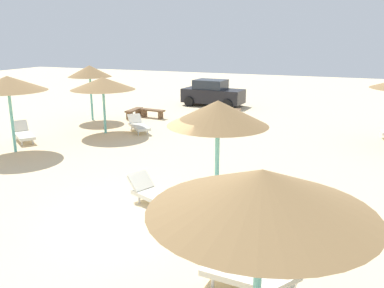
{
  "coord_description": "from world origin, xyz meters",
  "views": [
    {
      "loc": [
        4.67,
        -8.4,
        4.51
      ],
      "look_at": [
        0.0,
        3.0,
        1.2
      ],
      "focal_mm": 37.71,
      "sensor_mm": 36.0,
      "label": 1
    }
  ],
  "objects_px": {
    "parasol_3": "(262,191)",
    "bench_0": "(237,113)",
    "parasol_4": "(218,113)",
    "parasol_8": "(90,71)",
    "lounger_0": "(23,134)",
    "lounger_4": "(156,194)",
    "lounger_3": "(255,276)",
    "bench_1": "(152,112)",
    "bench_2": "(134,112)",
    "parasol_0": "(8,84)",
    "parked_car": "(213,93)",
    "lounger_5": "(138,125)",
    "parasol_5": "(103,84)"
  },
  "relations": [
    {
      "from": "parasol_3",
      "to": "bench_0",
      "type": "distance_m",
      "value": 17.26
    },
    {
      "from": "parasol_4",
      "to": "parasol_8",
      "type": "relative_size",
      "value": 0.99
    },
    {
      "from": "lounger_0",
      "to": "lounger_4",
      "type": "distance_m",
      "value": 9.57
    },
    {
      "from": "lounger_3",
      "to": "bench_1",
      "type": "distance_m",
      "value": 16.46
    },
    {
      "from": "lounger_0",
      "to": "bench_2",
      "type": "height_order",
      "value": "lounger_0"
    },
    {
      "from": "parasol_3",
      "to": "lounger_0",
      "type": "height_order",
      "value": "parasol_3"
    },
    {
      "from": "parasol_0",
      "to": "parked_car",
      "type": "xyz_separation_m",
      "value": [
        3.65,
        13.45,
        -1.91
      ]
    },
    {
      "from": "parasol_3",
      "to": "lounger_3",
      "type": "relative_size",
      "value": 1.65
    },
    {
      "from": "parasol_3",
      "to": "lounger_5",
      "type": "distance_m",
      "value": 14.66
    },
    {
      "from": "parasol_8",
      "to": "lounger_4",
      "type": "height_order",
      "value": "parasol_8"
    },
    {
      "from": "parasol_4",
      "to": "bench_2",
      "type": "relative_size",
      "value": 1.96
    },
    {
      "from": "parasol_4",
      "to": "bench_1",
      "type": "xyz_separation_m",
      "value": [
        -7.46,
        10.59,
        -2.3
      ]
    },
    {
      "from": "bench_1",
      "to": "parked_car",
      "type": "xyz_separation_m",
      "value": [
        1.76,
        5.21,
        0.48
      ]
    },
    {
      "from": "lounger_0",
      "to": "parasol_5",
      "type": "bearing_deg",
      "value": 46.65
    },
    {
      "from": "parasol_5",
      "to": "bench_0",
      "type": "xyz_separation_m",
      "value": [
        4.89,
        5.58,
        -2.02
      ]
    },
    {
      "from": "bench_2",
      "to": "parasol_3",
      "type": "bearing_deg",
      "value": -54.1
    },
    {
      "from": "parasol_0",
      "to": "bench_0",
      "type": "distance_m",
      "value": 11.85
    },
    {
      "from": "parasol_4",
      "to": "bench_1",
      "type": "distance_m",
      "value": 13.16
    },
    {
      "from": "lounger_3",
      "to": "lounger_4",
      "type": "height_order",
      "value": "lounger_4"
    },
    {
      "from": "parasol_5",
      "to": "lounger_5",
      "type": "xyz_separation_m",
      "value": [
        1.32,
        0.87,
        -2.05
      ]
    },
    {
      "from": "parasol_3",
      "to": "parasol_5",
      "type": "relative_size",
      "value": 1.05
    },
    {
      "from": "lounger_3",
      "to": "bench_0",
      "type": "distance_m",
      "value": 15.78
    },
    {
      "from": "parasol_4",
      "to": "parasol_0",
      "type": "bearing_deg",
      "value": 165.91
    },
    {
      "from": "lounger_5",
      "to": "parasol_5",
      "type": "bearing_deg",
      "value": -146.67
    },
    {
      "from": "bench_1",
      "to": "parasol_3",
      "type": "bearing_deg",
      "value": -57.36
    },
    {
      "from": "parasol_3",
      "to": "lounger_3",
      "type": "xyz_separation_m",
      "value": [
        -0.32,
        1.32,
        -2.17
      ]
    },
    {
      "from": "parasol_0",
      "to": "bench_2",
      "type": "relative_size",
      "value": 2.0
    },
    {
      "from": "parasol_8",
      "to": "lounger_5",
      "type": "relative_size",
      "value": 1.67
    },
    {
      "from": "parasol_4",
      "to": "lounger_0",
      "type": "relative_size",
      "value": 1.58
    },
    {
      "from": "lounger_0",
      "to": "bench_0",
      "type": "height_order",
      "value": "lounger_0"
    },
    {
      "from": "parasol_8",
      "to": "bench_0",
      "type": "relative_size",
      "value": 1.93
    },
    {
      "from": "parasol_8",
      "to": "bench_0",
      "type": "xyz_separation_m",
      "value": [
        7.33,
        3.22,
        -2.32
      ]
    },
    {
      "from": "parasol_8",
      "to": "lounger_3",
      "type": "height_order",
      "value": "parasol_8"
    },
    {
      "from": "lounger_5",
      "to": "bench_2",
      "type": "distance_m",
      "value": 3.53
    },
    {
      "from": "parasol_0",
      "to": "lounger_3",
      "type": "xyz_separation_m",
      "value": [
        11.14,
        -5.38,
        -2.41
      ]
    },
    {
      "from": "bench_2",
      "to": "parked_car",
      "type": "distance_m",
      "value": 6.21
    },
    {
      "from": "parasol_5",
      "to": "lounger_0",
      "type": "height_order",
      "value": "parasol_5"
    },
    {
      "from": "bench_2",
      "to": "parasol_0",
      "type": "bearing_deg",
      "value": -96.43
    },
    {
      "from": "parasol_0",
      "to": "parasol_5",
      "type": "distance_m",
      "value": 4.39
    },
    {
      "from": "parasol_8",
      "to": "parked_car",
      "type": "xyz_separation_m",
      "value": [
        4.57,
        6.99,
        -1.84
      ]
    },
    {
      "from": "parasol_0",
      "to": "parasol_4",
      "type": "height_order",
      "value": "parasol_0"
    },
    {
      "from": "parasol_5",
      "to": "bench_2",
      "type": "relative_size",
      "value": 1.99
    },
    {
      "from": "parasol_3",
      "to": "bench_1",
      "type": "relative_size",
      "value": 2.06
    },
    {
      "from": "parasol_4",
      "to": "lounger_0",
      "type": "height_order",
      "value": "parasol_4"
    },
    {
      "from": "lounger_5",
      "to": "parasol_4",
      "type": "bearing_deg",
      "value": -48.33
    },
    {
      "from": "parasol_4",
      "to": "lounger_5",
      "type": "distance_m",
      "value": 10.06
    },
    {
      "from": "bench_1",
      "to": "bench_2",
      "type": "bearing_deg",
      "value": -161.45
    },
    {
      "from": "parasol_0",
      "to": "parked_car",
      "type": "distance_m",
      "value": 14.06
    },
    {
      "from": "lounger_4",
      "to": "bench_1",
      "type": "relative_size",
      "value": 1.29
    },
    {
      "from": "lounger_0",
      "to": "bench_0",
      "type": "distance_m",
      "value": 11.05
    }
  ]
}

